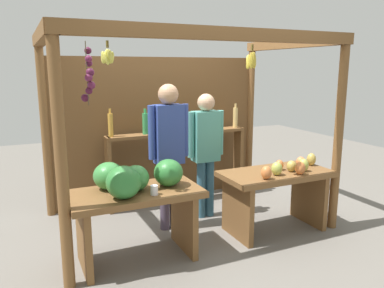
{
  "coord_description": "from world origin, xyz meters",
  "views": [
    {
      "loc": [
        -1.77,
        -4.03,
        1.86
      ],
      "look_at": [
        0.0,
        -0.18,
        1.0
      ],
      "focal_mm": 35.35,
      "sensor_mm": 36.0,
      "label": 1
    }
  ],
  "objects": [
    {
      "name": "ground_plane",
      "position": [
        0.0,
        0.0,
        0.0
      ],
      "size": [
        12.0,
        12.0,
        0.0
      ],
      "primitive_type": "plane",
      "color": "slate",
      "rests_on": "ground"
    },
    {
      "name": "market_stall",
      "position": [
        -0.01,
        0.41,
        1.3
      ],
      "size": [
        3.12,
        1.91,
        2.22
      ],
      "color": "brown",
      "rests_on": "ground"
    },
    {
      "name": "fruit_counter_left",
      "position": [
        -0.83,
        -0.68,
        0.67
      ],
      "size": [
        1.26,
        0.73,
        1.0
      ],
      "color": "brown",
      "rests_on": "ground"
    },
    {
      "name": "fruit_counter_right",
      "position": [
        0.84,
        -0.69,
        0.54
      ],
      "size": [
        1.26,
        0.64,
        0.85
      ],
      "color": "brown",
      "rests_on": "ground"
    },
    {
      "name": "bottle_shelf_unit",
      "position": [
        0.18,
        0.68,
        0.79
      ],
      "size": [
        2.0,
        0.22,
        1.36
      ],
      "color": "brown",
      "rests_on": "ground"
    },
    {
      "name": "vendor_man",
      "position": [
        -0.26,
        -0.12,
        1.02
      ],
      "size": [
        0.48,
        0.23,
        1.69
      ],
      "rotation": [
        0.0,
        0.0,
        0.16
      ],
      "color": "#463A4C",
      "rests_on": "ground"
    },
    {
      "name": "vendor_woman",
      "position": [
        0.28,
        0.03,
        0.93
      ],
      "size": [
        0.48,
        0.21,
        1.55
      ],
      "rotation": [
        0.0,
        0.0,
        0.11
      ],
      "color": "#325F75",
      "rests_on": "ground"
    }
  ]
}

